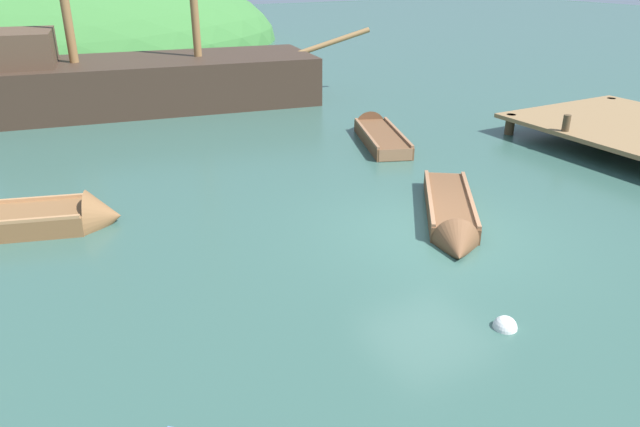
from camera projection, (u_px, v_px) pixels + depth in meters
The scene contains 6 objects.
ground_plane at pixel (435, 233), 11.49m from camera, with size 120.00×120.00×0.00m, color #33564C.
sailing_ship at pixel (132, 90), 20.95m from camera, with size 15.53×6.15×12.31m.
rowboat_center at pixel (377, 135), 17.48m from camera, with size 2.33×4.02×0.96m.
rowboat_outer_right at pixel (48, 221), 11.68m from camera, with size 3.38×2.06×1.15m.
rowboat_near_dock at pixel (451, 218), 11.92m from camera, with size 3.02×3.69×0.88m.
buoy_white at pixel (505, 328), 8.55m from camera, with size 0.36×0.36×0.36m, color white.
Camera 1 is at (-7.01, -7.99, 4.95)m, focal length 32.91 mm.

